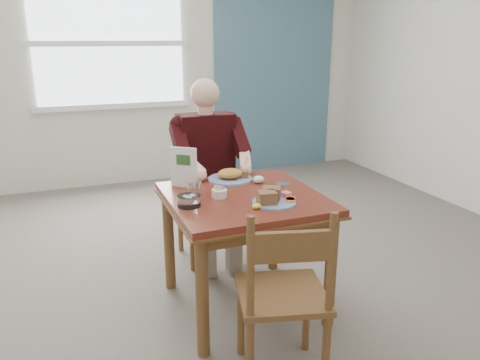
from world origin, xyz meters
name	(u,v)px	position (x,y,z in m)	size (l,w,h in m)	color
floor	(244,304)	(0.00, 0.00, 0.00)	(6.00, 6.00, 0.00)	#61564E
wall_back	(147,62)	(0.00, 3.00, 1.40)	(5.50, 5.50, 0.00)	beige
accent_panel	(275,59)	(1.60, 2.98, 1.40)	(1.60, 0.02, 2.80)	#456B80
lemon_wedge	(257,206)	(-0.02, -0.25, 0.77)	(0.06, 0.04, 0.03)	#FBFF35
napkin	(258,179)	(0.18, 0.19, 0.77)	(0.08, 0.06, 0.05)	white
metal_dish	(283,184)	(0.31, 0.10, 0.76)	(0.09, 0.09, 0.01)	silver
window	(109,43)	(-0.40, 2.97, 1.60)	(1.72, 0.04, 1.42)	white
table	(244,212)	(0.00, 0.00, 0.64)	(0.92, 0.92, 0.75)	maroon
chair_far	(206,197)	(0.00, 0.80, 0.48)	(0.42, 0.42, 0.95)	brown
chair_near	(284,296)	(-0.08, -0.72, 0.48)	(0.51, 0.51, 0.95)	brown
diner	(209,158)	(0.00, 0.71, 0.81)	(0.53, 0.56, 1.39)	gray
near_plate	(272,198)	(0.10, -0.19, 0.78)	(0.31, 0.31, 0.08)	white
far_plate	(231,176)	(0.03, 0.32, 0.78)	(0.38, 0.38, 0.08)	white
caddy	(219,193)	(-0.15, 0.02, 0.78)	(0.12, 0.12, 0.07)	white
shakers	(194,188)	(-0.28, 0.11, 0.79)	(0.09, 0.05, 0.09)	white
creamer	(189,201)	(-0.36, -0.07, 0.78)	(0.16, 0.16, 0.06)	white
menu	(184,167)	(-0.30, 0.29, 0.88)	(0.15, 0.12, 0.26)	white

